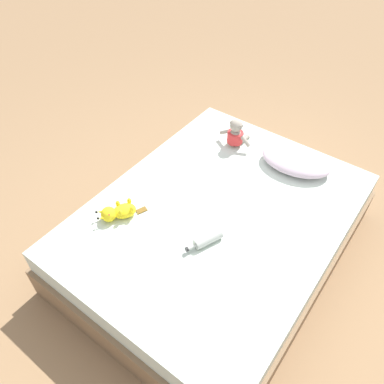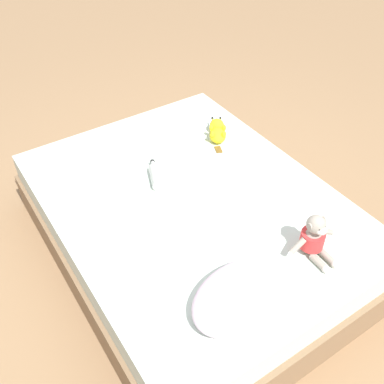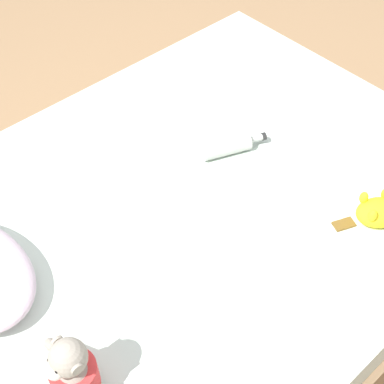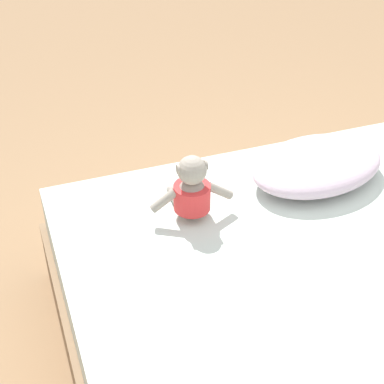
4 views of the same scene
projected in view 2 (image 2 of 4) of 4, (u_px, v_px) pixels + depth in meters
ground_plane at (192, 249)px, 2.85m from camera, size 16.00×16.00×0.00m
bed at (192, 226)px, 2.70m from camera, size 1.55×2.02×0.44m
pillow at (241, 295)px, 1.98m from camera, size 0.56×0.42×0.12m
plush_monkey at (314, 238)px, 2.19m from camera, size 0.29×0.23×0.24m
plush_yellow_creature at (217, 131)px, 2.99m from camera, size 0.22×0.30×0.10m
glass_bottle at (156, 176)px, 2.65m from camera, size 0.14×0.25×0.07m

